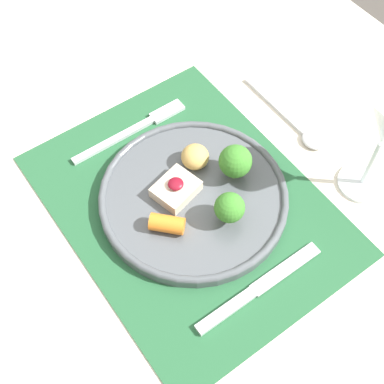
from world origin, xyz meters
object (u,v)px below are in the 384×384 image
at_px(fork, 138,127).
at_px(spoon, 299,127).
at_px(knife, 251,293).
at_px(dinner_plate, 195,193).

bearing_deg(fork, spoon, 52.84).
height_order(knife, spoon, spoon).
bearing_deg(dinner_plate, spoon, 92.79).
relative_size(fork, knife, 1.00).
bearing_deg(spoon, dinner_plate, -89.30).
bearing_deg(knife, fork, 172.95).
bearing_deg(fork, dinner_plate, -2.87).
relative_size(knife, spoon, 1.09).
bearing_deg(knife, spoon, 124.18).
bearing_deg(knife, dinner_plate, 168.96).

